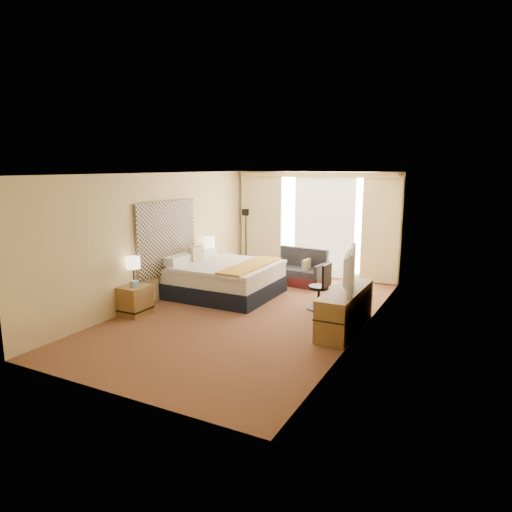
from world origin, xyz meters
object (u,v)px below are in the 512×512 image
at_px(desk_chair, 321,289).
at_px(lamp_left, 133,263).
at_px(bed, 225,278).
at_px(loveseat, 299,272).
at_px(television, 344,269).
at_px(nightstand_right, 209,273).
at_px(media_dresser, 345,309).
at_px(floor_lamp, 246,227).
at_px(lamp_right, 209,243).
at_px(nightstand_left, 135,300).

height_order(desk_chair, lamp_left, lamp_left).
relative_size(bed, loveseat, 1.50).
relative_size(lamp_left, television, 0.45).
relative_size(nightstand_right, lamp_left, 1.02).
xyz_separation_m(nightstand_right, bed, (0.81, -0.60, 0.09)).
relative_size(media_dresser, bed, 0.87).
xyz_separation_m(floor_lamp, television, (3.66, -3.27, -0.10)).
bearing_deg(lamp_left, desk_chair, 31.11).
xyz_separation_m(loveseat, lamp_left, (-1.91, -3.47, 0.69)).
bearing_deg(lamp_right, loveseat, 29.70).
height_order(bed, floor_lamp, floor_lamp).
relative_size(nightstand_right, bed, 0.27).
xyz_separation_m(nightstand_left, television, (3.65, 1.08, 0.77)).
height_order(desk_chair, lamp_right, lamp_right).
xyz_separation_m(nightstand_left, floor_lamp, (-0.01, 4.35, 0.87)).
xyz_separation_m(lamp_right, television, (3.62, -1.42, 0.05)).
bearing_deg(lamp_left, television, 15.27).
bearing_deg(floor_lamp, media_dresser, -41.67).
relative_size(media_dresser, desk_chair, 1.98).
bearing_deg(nightstand_right, lamp_left, -91.34).
distance_m(nightstand_right, desk_chair, 3.04).
height_order(bed, loveseat, bed).
xyz_separation_m(nightstand_right, media_dresser, (3.70, -1.45, 0.07)).
xyz_separation_m(nightstand_right, television, (3.65, -1.42, 0.77)).
relative_size(nightstand_left, floor_lamp, 0.34).
distance_m(nightstand_right, television, 3.99).
xyz_separation_m(loveseat, lamp_right, (-1.83, -1.04, 0.72)).
distance_m(floor_lamp, television, 4.91).
bearing_deg(media_dresser, bed, 163.62).
xyz_separation_m(bed, floor_lamp, (-0.82, 2.45, 0.77)).
distance_m(media_dresser, floor_lamp, 5.03).
distance_m(bed, lamp_right, 1.16).
bearing_deg(desk_chair, television, -44.29).
xyz_separation_m(floor_lamp, desk_chair, (2.98, -2.45, -0.74)).
xyz_separation_m(media_dresser, bed, (-2.89, 0.85, 0.02)).
bearing_deg(floor_lamp, loveseat, -23.51).
distance_m(bed, television, 3.03).
distance_m(nightstand_right, lamp_left, 2.53).
bearing_deg(bed, loveseat, 57.39).
distance_m(nightstand_left, media_dresser, 3.85).
bearing_deg(lamp_right, media_dresser, -21.46).
distance_m(loveseat, floor_lamp, 2.21).
bearing_deg(television, floor_lamp, 35.21).
height_order(media_dresser, desk_chair, desk_chair).
bearing_deg(media_dresser, lamp_right, 158.54).
bearing_deg(nightstand_left, lamp_left, 130.50).
height_order(media_dresser, bed, bed).
height_order(floor_lamp, lamp_right, floor_lamp).
height_order(lamp_left, television, television).
relative_size(bed, television, 1.72).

